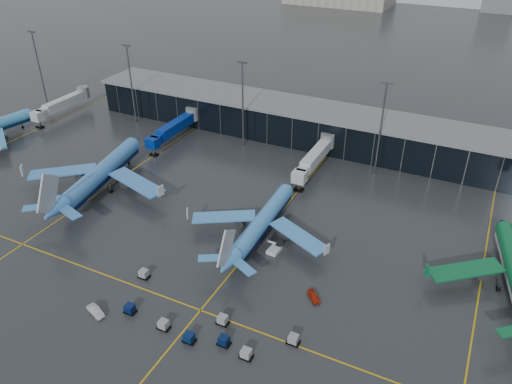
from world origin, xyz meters
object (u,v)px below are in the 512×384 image
at_px(baggage_carts, 199,324).
at_px(mobile_airstair, 274,249).
at_px(service_van_red, 314,296).
at_px(service_van_white, 96,311).
at_px(airliner_klm_near, 263,213).
at_px(airliner_arkefly, 100,163).

xyz_separation_m(baggage_carts, mobile_airstair, (2.83, 25.20, 0.01)).
relative_size(mobile_airstair, service_van_red, 0.93).
distance_m(baggage_carts, service_van_white, 19.24).
bearing_deg(mobile_airstair, service_van_red, -32.60).
height_order(baggage_carts, mobile_airstair, mobile_airstair).
bearing_deg(airliner_klm_near, baggage_carts, -88.34).
height_order(service_van_red, service_van_white, service_van_white).
distance_m(airliner_arkefly, service_van_white, 46.84).
distance_m(baggage_carts, mobile_airstair, 25.36).
xyz_separation_m(airliner_klm_near, baggage_carts, (1.97, -29.62, -5.10)).
relative_size(baggage_carts, service_van_red, 9.47).
height_order(airliner_arkefly, service_van_white, airliner_arkefly).
height_order(mobile_airstair, service_van_white, mobile_airstair).
xyz_separation_m(airliner_klm_near, service_van_white, (-16.46, -35.15, -5.17)).
xyz_separation_m(airliner_klm_near, service_van_red, (17.32, -14.14, -5.23)).
distance_m(airliner_arkefly, mobile_airstair, 51.15).
xyz_separation_m(airliner_arkefly, mobile_airstair, (50.50, -5.34, -6.18)).
distance_m(airliner_arkefly, service_van_red, 65.10).
relative_size(baggage_carts, service_van_white, 8.39).
height_order(baggage_carts, service_van_white, baggage_carts).
bearing_deg(service_van_white, mobile_airstair, -15.49).
bearing_deg(mobile_airstair, baggage_carts, -91.20).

